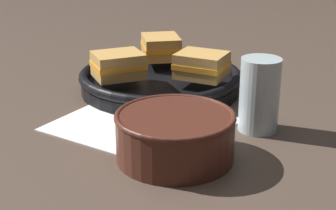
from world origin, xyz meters
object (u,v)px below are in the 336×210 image
at_px(spoon, 144,125).
at_px(sandwich_far_left, 118,65).
at_px(skillet, 160,80).
at_px(drinking_glass, 259,95).
at_px(sandwich_near_left, 202,65).
at_px(sandwich_near_right, 161,47).
at_px(soup_bowl, 175,133).

height_order(spoon, sandwich_far_left, sandwich_far_left).
xyz_separation_m(skillet, sandwich_far_left, (-0.04, -0.08, 0.04)).
height_order(spoon, skillet, skillet).
height_order(skillet, drinking_glass, drinking_glass).
distance_m(sandwich_near_left, sandwich_near_right, 0.15).
distance_m(soup_bowl, sandwich_near_right, 0.38).
bearing_deg(spoon, sandwich_near_right, 142.43).
xyz_separation_m(skillet, drinking_glass, (0.24, -0.08, 0.04)).
height_order(sandwich_near_left, sandwich_far_left, same).
distance_m(sandwich_near_right, sandwich_far_left, 0.15).
distance_m(soup_bowl, sandwich_near_left, 0.25).
relative_size(spoon, sandwich_near_right, 1.33).
bearing_deg(sandwich_far_left, soup_bowl, -35.44).
relative_size(soup_bowl, skillet, 0.54).
distance_m(sandwich_near_right, drinking_glass, 0.32).
bearing_deg(spoon, sandwich_far_left, 167.18).
bearing_deg(skillet, sandwich_near_right, 122.16).
bearing_deg(sandwich_far_left, spoon, -37.69).
bearing_deg(soup_bowl, drinking_glass, 69.64).
distance_m(spoon, sandwich_near_right, 0.29).
height_order(skillet, sandwich_far_left, sandwich_far_left).
relative_size(sandwich_far_left, drinking_glass, 0.98).
distance_m(soup_bowl, drinking_glass, 0.17).
bearing_deg(spoon, sandwich_near_left, 113.11).
relative_size(sandwich_near_left, drinking_glass, 0.82).
height_order(sandwich_near_right, drinking_glass, drinking_glass).
bearing_deg(drinking_glass, sandwich_near_right, 151.96).
height_order(soup_bowl, skillet, soup_bowl).
distance_m(spoon, sandwich_near_left, 0.19).
relative_size(skillet, sandwich_far_left, 2.72).
relative_size(sandwich_near_left, sandwich_far_left, 0.84).
bearing_deg(drinking_glass, sandwich_far_left, -179.48).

